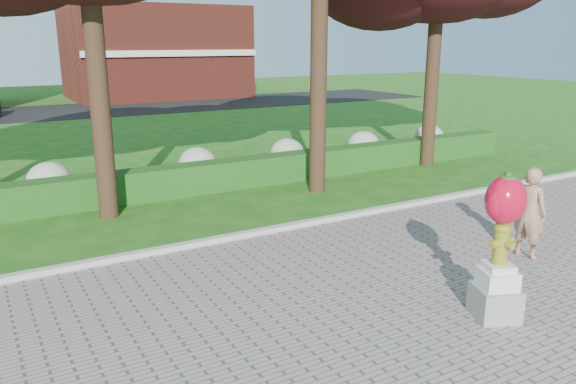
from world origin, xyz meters
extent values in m
plane|color=#175515|center=(0.00, 0.00, 0.00)|extent=(100.00, 100.00, 0.00)
cube|color=#ADADA5|center=(0.00, 3.00, 0.07)|extent=(40.00, 0.18, 0.15)
cube|color=#164F16|center=(0.00, 7.00, 0.40)|extent=(24.00, 0.70, 0.80)
ellipsoid|color=#9BA37D|center=(-3.00, 8.00, 0.55)|extent=(1.10, 1.10, 0.99)
ellipsoid|color=#9BA37D|center=(1.00, 8.00, 0.55)|extent=(1.10, 1.10, 0.99)
ellipsoid|color=#9BA37D|center=(4.00, 8.00, 0.55)|extent=(1.10, 1.10, 0.99)
ellipsoid|color=#9BA37D|center=(7.00, 8.00, 0.55)|extent=(1.10, 1.10, 0.99)
ellipsoid|color=#9BA37D|center=(10.00, 8.00, 0.55)|extent=(1.10, 1.10, 0.99)
cube|color=black|center=(0.00, 28.00, 0.01)|extent=(50.00, 8.00, 0.02)
cube|color=maroon|center=(8.00, 34.00, 3.20)|extent=(12.00, 8.00, 6.40)
cylinder|color=black|center=(-2.00, 6.00, 3.08)|extent=(0.44, 0.44, 6.16)
cylinder|color=black|center=(3.50, 5.50, 3.64)|extent=(0.44, 0.44, 7.28)
cylinder|color=black|center=(8.50, 6.50, 2.94)|extent=(0.44, 0.44, 5.88)
cube|color=gray|center=(1.74, -2.02, 0.28)|extent=(0.78, 0.78, 0.48)
cube|color=silver|center=(1.74, -2.02, 0.66)|extent=(0.63, 0.63, 0.27)
cube|color=silver|center=(1.74, -2.02, 0.84)|extent=(0.51, 0.51, 0.10)
cylinder|color=olive|center=(1.74, -2.02, 1.16)|extent=(0.21, 0.21, 0.54)
ellipsoid|color=olive|center=(1.74, -2.02, 1.43)|extent=(0.25, 0.25, 0.18)
cylinder|color=olive|center=(1.58, -2.02, 1.22)|extent=(0.12, 0.11, 0.11)
cylinder|color=olive|center=(1.89, -2.02, 1.22)|extent=(0.12, 0.11, 0.11)
cylinder|color=olive|center=(1.74, -2.16, 1.22)|extent=(0.12, 0.12, 0.12)
cylinder|color=olive|center=(1.74, -2.02, 1.51)|extent=(0.08, 0.08, 0.05)
ellipsoid|color=red|center=(1.74, -2.02, 1.85)|extent=(0.61, 0.54, 0.70)
ellipsoid|color=red|center=(1.57, -2.02, 1.83)|extent=(0.30, 0.30, 0.45)
ellipsoid|color=red|center=(1.91, -2.02, 1.83)|extent=(0.30, 0.30, 0.45)
cylinder|color=#216316|center=(1.74, -2.02, 2.19)|extent=(0.10, 0.10, 0.12)
ellipsoid|color=#216316|center=(1.74, -2.02, 2.17)|extent=(0.23, 0.23, 0.08)
imported|color=#A0735B|center=(4.23, -0.64, 0.90)|extent=(0.49, 0.68, 1.73)
camera|label=1|loc=(-4.68, -7.02, 4.00)|focal=35.00mm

